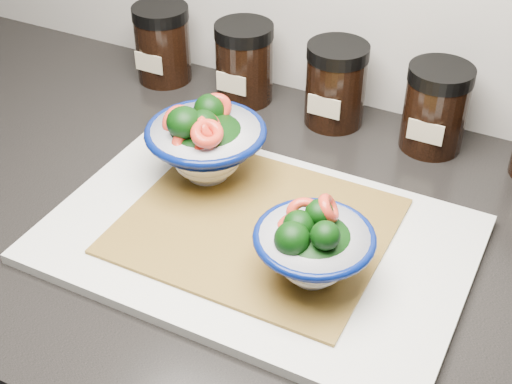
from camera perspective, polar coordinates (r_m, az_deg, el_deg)
The scene contains 9 objects.
countertop at distance 0.79m, azimuth 6.06°, elevation -5.38°, with size 3.50×0.60×0.04m, color black.
cutting_board at distance 0.77m, azimuth 0.06°, elevation -3.78°, with size 0.45×0.30×0.01m, color silver.
bamboo_mat at distance 0.78m, azimuth 0.00°, elevation -2.69°, with size 0.28×0.24×0.00m, color olive.
bowl_left at distance 0.83m, azimuth -4.07°, elevation 3.95°, with size 0.14×0.14×0.10m.
bowl_right at distance 0.70m, azimuth 4.56°, elevation -4.43°, with size 0.12×0.12×0.09m.
spice_jar_a at distance 1.07m, azimuth -7.48°, elevation 11.70°, with size 0.08×0.08×0.11m.
spice_jar_b at distance 1.01m, azimuth -0.95°, elevation 10.30°, with size 0.08×0.08×0.11m.
spice_jar_c at distance 0.96m, azimuth 6.40°, elevation 8.55°, with size 0.08×0.08×0.11m.
spice_jar_d at distance 0.93m, azimuth 14.17°, elevation 6.54°, with size 0.08×0.08×0.11m.
Camera 1 is at (0.19, 0.90, 1.42)m, focal length 50.00 mm.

